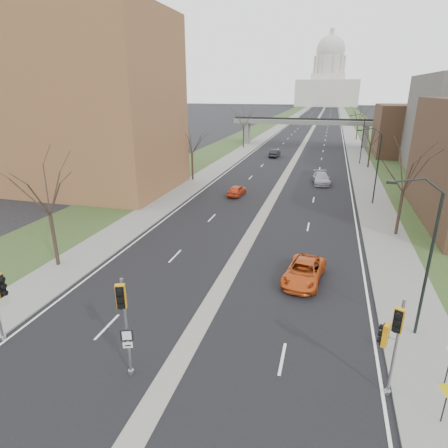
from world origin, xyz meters
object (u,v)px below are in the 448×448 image
at_px(signal_pole_right, 392,334).
at_px(signal_pole_median, 124,313).
at_px(car_right_near, 304,272).
at_px(car_left_near, 237,190).
at_px(car_left_far, 275,153).
at_px(car_right_mid, 321,178).
at_px(warning_sign, 447,396).

bearing_deg(signal_pole_right, signal_pole_median, -145.74).
relative_size(signal_pole_right, car_right_near, 0.92).
distance_m(car_left_near, car_left_far, 30.31).
distance_m(car_right_near, car_right_mid, 30.29).
distance_m(signal_pole_median, car_right_mid, 42.84).
distance_m(signal_pole_median, warning_sign, 13.63).
bearing_deg(car_right_mid, signal_pole_median, -107.44).
bearing_deg(car_right_near, signal_pole_right, -59.48).
bearing_deg(car_left_far, warning_sign, 106.99).
distance_m(signal_pole_median, car_right_near, 14.09).
bearing_deg(signal_pole_right, car_left_near, 138.55).
bearing_deg(car_left_near, car_left_far, -86.13).
relative_size(car_left_far, car_right_mid, 0.83).
xyz_separation_m(car_left_far, car_right_near, (9.58, -51.15, -0.02)).
relative_size(warning_sign, car_right_near, 0.39).
relative_size(car_left_near, car_right_mid, 0.73).
distance_m(signal_pole_median, car_left_near, 32.93).
distance_m(signal_pole_right, car_left_far, 62.45).
relative_size(signal_pole_median, car_left_far, 1.12).
height_order(car_left_far, car_right_mid, car_right_mid).
relative_size(car_right_near, car_right_mid, 0.96).
bearing_deg(signal_pole_median, signal_pole_right, -10.96).
height_order(signal_pole_median, warning_sign, signal_pole_median).
xyz_separation_m(warning_sign, car_left_near, (-16.30, 31.59, -0.75)).
bearing_deg(signal_pole_right, warning_sign, -2.29).
height_order(signal_pole_right, car_right_near, signal_pole_right).
relative_size(warning_sign, car_left_far, 0.45).
bearing_deg(signal_pole_right, car_right_near, 136.98).
bearing_deg(car_left_near, car_right_near, 120.29).
xyz_separation_m(car_left_near, car_left_far, (0.42, 30.30, 0.07)).
xyz_separation_m(warning_sign, car_right_near, (-6.30, 10.74, -0.70)).
bearing_deg(signal_pole_median, warning_sign, -16.94).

